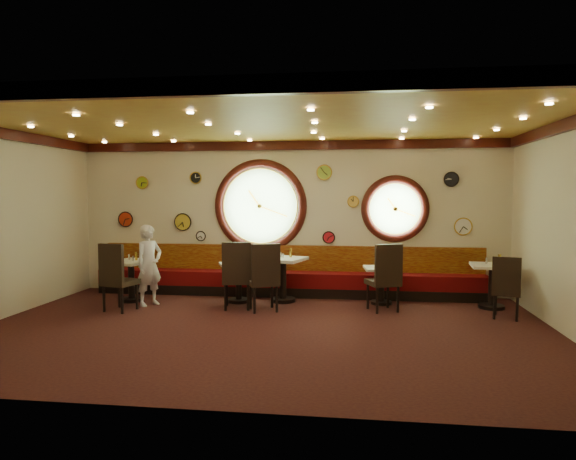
# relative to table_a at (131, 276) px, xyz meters

# --- Properties ---
(floor) EXTENTS (9.00, 6.00, 0.00)m
(floor) POSITION_rel_table_a_xyz_m (2.96, -1.78, -0.51)
(floor) COLOR black
(floor) RESTS_ON ground
(ceiling) EXTENTS (9.00, 6.00, 0.02)m
(ceiling) POSITION_rel_table_a_xyz_m (2.96, -1.78, 2.69)
(ceiling) COLOR gold
(ceiling) RESTS_ON wall_back
(wall_back) EXTENTS (9.00, 0.02, 3.20)m
(wall_back) POSITION_rel_table_a_xyz_m (2.96, 1.22, 1.09)
(wall_back) COLOR #ECE3C6
(wall_back) RESTS_ON floor
(wall_front) EXTENTS (9.00, 0.02, 3.20)m
(wall_front) POSITION_rel_table_a_xyz_m (2.96, -4.78, 1.09)
(wall_front) COLOR #ECE3C6
(wall_front) RESTS_ON floor
(wall_right) EXTENTS (0.02, 6.00, 3.20)m
(wall_right) POSITION_rel_table_a_xyz_m (7.46, -1.78, 1.09)
(wall_right) COLOR #ECE3C6
(wall_right) RESTS_ON floor
(molding_back) EXTENTS (9.00, 0.10, 0.18)m
(molding_back) POSITION_rel_table_a_xyz_m (2.96, 1.17, 2.60)
(molding_back) COLOR #340D09
(molding_back) RESTS_ON wall_back
(molding_front) EXTENTS (9.00, 0.10, 0.18)m
(molding_front) POSITION_rel_table_a_xyz_m (2.96, -4.73, 2.60)
(molding_front) COLOR #340D09
(molding_front) RESTS_ON wall_back
(banquette_base) EXTENTS (8.00, 0.55, 0.20)m
(banquette_base) POSITION_rel_table_a_xyz_m (2.96, 0.94, -0.41)
(banquette_base) COLOR black
(banquette_base) RESTS_ON floor
(banquette_seat) EXTENTS (8.00, 0.55, 0.30)m
(banquette_seat) POSITION_rel_table_a_xyz_m (2.96, 0.94, -0.16)
(banquette_seat) COLOR #54070A
(banquette_seat) RESTS_ON banquette_base
(banquette_back) EXTENTS (8.00, 0.10, 0.55)m
(banquette_back) POSITION_rel_table_a_xyz_m (2.96, 1.16, 0.24)
(banquette_back) COLOR #641207
(banquette_back) RESTS_ON wall_back
(porthole_left_glass) EXTENTS (1.66, 0.02, 1.66)m
(porthole_left_glass) POSITION_rel_table_a_xyz_m (2.36, 1.22, 1.34)
(porthole_left_glass) COLOR #87BC71
(porthole_left_glass) RESTS_ON wall_back
(porthole_left_frame) EXTENTS (1.98, 0.18, 1.98)m
(porthole_left_frame) POSITION_rel_table_a_xyz_m (2.36, 1.20, 1.34)
(porthole_left_frame) COLOR #340D09
(porthole_left_frame) RESTS_ON wall_back
(porthole_left_ring) EXTENTS (1.61, 0.03, 1.61)m
(porthole_left_ring) POSITION_rel_table_a_xyz_m (2.36, 1.17, 1.34)
(porthole_left_ring) COLOR gold
(porthole_left_ring) RESTS_ON wall_back
(porthole_right_glass) EXTENTS (1.10, 0.02, 1.10)m
(porthole_right_glass) POSITION_rel_table_a_xyz_m (5.16, 1.22, 1.29)
(porthole_right_glass) COLOR #87BC71
(porthole_right_glass) RESTS_ON wall_back
(porthole_right_frame) EXTENTS (1.38, 0.18, 1.38)m
(porthole_right_frame) POSITION_rel_table_a_xyz_m (5.16, 1.20, 1.29)
(porthole_right_frame) COLOR #340D09
(porthole_right_frame) RESTS_ON wall_back
(porthole_right_ring) EXTENTS (1.09, 0.03, 1.09)m
(porthole_right_ring) POSITION_rel_table_a_xyz_m (5.16, 1.17, 1.29)
(porthole_right_ring) COLOR gold
(porthole_right_ring) RESTS_ON wall_back
(wall_clock_0) EXTENTS (0.26, 0.03, 0.26)m
(wall_clock_0) POSITION_rel_table_a_xyz_m (-0.24, 1.18, 1.84)
(wall_clock_0) COLOR #ADCA28
(wall_clock_0) RESTS_ON wall_back
(wall_clock_1) EXTENTS (0.24, 0.03, 0.24)m
(wall_clock_1) POSITION_rel_table_a_xyz_m (0.96, 1.18, 1.94)
(wall_clock_1) COLOR black
(wall_clock_1) RESTS_ON wall_back
(wall_clock_2) EXTENTS (0.32, 0.03, 0.32)m
(wall_clock_2) POSITION_rel_table_a_xyz_m (-0.64, 1.18, 1.04)
(wall_clock_2) COLOR red
(wall_clock_2) RESTS_ON wall_back
(wall_clock_3) EXTENTS (0.24, 0.03, 0.24)m
(wall_clock_3) POSITION_rel_table_a_xyz_m (3.81, 1.18, 0.69)
(wall_clock_3) COLOR red
(wall_clock_3) RESTS_ON wall_back
(wall_clock_4) EXTENTS (0.34, 0.03, 0.34)m
(wall_clock_4) POSITION_rel_table_a_xyz_m (6.51, 1.18, 0.94)
(wall_clock_4) COLOR white
(wall_clock_4) RESTS_ON wall_back
(wall_clock_5) EXTENTS (0.30, 0.03, 0.30)m
(wall_clock_5) POSITION_rel_table_a_xyz_m (3.71, 1.18, 2.04)
(wall_clock_5) COLOR #9FC73E
(wall_clock_5) RESTS_ON wall_back
(wall_clock_6) EXTENTS (0.28, 0.03, 0.28)m
(wall_clock_6) POSITION_rel_table_a_xyz_m (6.26, 1.18, 1.89)
(wall_clock_6) COLOR black
(wall_clock_6) RESTS_ON wall_back
(wall_clock_7) EXTENTS (0.36, 0.03, 0.36)m
(wall_clock_7) POSITION_rel_table_a_xyz_m (0.66, 1.18, 0.99)
(wall_clock_7) COLOR gold
(wall_clock_7) RESTS_ON wall_back
(wall_clock_8) EXTENTS (0.22, 0.03, 0.22)m
(wall_clock_8) POSITION_rel_table_a_xyz_m (4.31, 1.18, 1.44)
(wall_clock_8) COLOR gold
(wall_clock_8) RESTS_ON wall_back
(wall_clock_9) EXTENTS (0.20, 0.03, 0.20)m
(wall_clock_9) POSITION_rel_table_a_xyz_m (1.06, 1.18, 0.69)
(wall_clock_9) COLOR white
(wall_clock_9) RESTS_ON wall_back
(table_a) EXTENTS (0.95, 0.95, 0.80)m
(table_a) POSITION_rel_table_a_xyz_m (0.00, 0.00, 0.00)
(table_a) COLOR black
(table_a) RESTS_ON floor
(table_b) EXTENTS (0.90, 0.90, 0.75)m
(table_b) POSITION_rel_table_a_xyz_m (2.11, 0.20, -0.03)
(table_b) COLOR black
(table_b) RESTS_ON floor
(table_c) EXTENTS (0.98, 0.98, 0.86)m
(table_c) POSITION_rel_table_a_xyz_m (2.96, 0.34, 0.04)
(table_c) COLOR black
(table_c) RESTS_ON floor
(table_d) EXTENTS (0.70, 0.70, 0.71)m
(table_d) POSITION_rel_table_a_xyz_m (4.86, 0.37, -0.06)
(table_d) COLOR black
(table_d) RESTS_ON floor
(table_e) EXTENTS (0.81, 0.81, 0.81)m
(table_e) POSITION_rel_table_a_xyz_m (6.86, 0.26, 0.01)
(table_e) COLOR black
(table_e) RESTS_ON floor
(chair_a) EXTENTS (0.63, 0.63, 0.76)m
(chair_a) POSITION_rel_table_a_xyz_m (0.13, -0.92, 0.20)
(chair_a) COLOR black
(chair_a) RESTS_ON floor
(chair_b) EXTENTS (0.61, 0.61, 0.77)m
(chair_b) POSITION_rel_table_a_xyz_m (2.23, -0.46, 0.20)
(chair_b) COLOR black
(chair_b) RESTS_ON floor
(chair_c) EXTENTS (0.67, 0.67, 0.76)m
(chair_c) POSITION_rel_table_a_xyz_m (2.76, -0.57, 0.20)
(chair_c) COLOR black
(chair_c) RESTS_ON floor
(chair_d) EXTENTS (0.67, 0.67, 0.76)m
(chair_d) POSITION_rel_table_a_xyz_m (4.90, -0.30, 0.19)
(chair_d) COLOR black
(chair_d) RESTS_ON floor
(chair_e) EXTENTS (0.56, 0.56, 0.66)m
(chair_e) POSITION_rel_table_a_xyz_m (6.87, -0.59, 0.10)
(chair_e) COLOR black
(chair_e) RESTS_ON floor
(condiment_a_salt) EXTENTS (0.04, 0.04, 0.11)m
(condiment_a_salt) POSITION_rel_table_a_xyz_m (-0.09, 0.11, 0.35)
(condiment_a_salt) COLOR silver
(condiment_a_salt) RESTS_ON table_a
(condiment_b_salt) EXTENTS (0.04, 0.04, 0.10)m
(condiment_b_salt) POSITION_rel_table_a_xyz_m (2.07, 0.26, 0.30)
(condiment_b_salt) COLOR silver
(condiment_b_salt) RESTS_ON table_b
(condiment_c_salt) EXTENTS (0.04, 0.04, 0.10)m
(condiment_c_salt) POSITION_rel_table_a_xyz_m (2.90, 0.43, 0.41)
(condiment_c_salt) COLOR silver
(condiment_c_salt) RESTS_ON table_c
(condiment_d_salt) EXTENTS (0.03, 0.03, 0.09)m
(condiment_d_salt) POSITION_rel_table_a_xyz_m (4.80, 0.45, 0.25)
(condiment_d_salt) COLOR silver
(condiment_d_salt) RESTS_ON table_d
(condiment_a_pepper) EXTENTS (0.04, 0.04, 0.10)m
(condiment_a_pepper) POSITION_rel_table_a_xyz_m (0.08, -0.08, 0.35)
(condiment_a_pepper) COLOR silver
(condiment_a_pepper) RESTS_ON table_a
(condiment_b_pepper) EXTENTS (0.03, 0.03, 0.09)m
(condiment_b_pepper) POSITION_rel_table_a_xyz_m (2.17, 0.12, 0.29)
(condiment_b_pepper) COLOR silver
(condiment_b_pepper) RESTS_ON table_b
(condiment_c_pepper) EXTENTS (0.03, 0.03, 0.09)m
(condiment_c_pepper) POSITION_rel_table_a_xyz_m (2.96, 0.36, 0.40)
(condiment_c_pepper) COLOR silver
(condiment_c_pepper) RESTS_ON table_c
(condiment_d_pepper) EXTENTS (0.03, 0.03, 0.09)m
(condiment_d_pepper) POSITION_rel_table_a_xyz_m (4.88, 0.38, 0.25)
(condiment_d_pepper) COLOR silver
(condiment_d_pepper) RESTS_ON table_d
(condiment_a_bottle) EXTENTS (0.05, 0.05, 0.16)m
(condiment_a_bottle) POSITION_rel_table_a_xyz_m (0.09, 0.05, 0.38)
(condiment_a_bottle) COLOR gold
(condiment_a_bottle) RESTS_ON table_a
(condiment_b_bottle) EXTENTS (0.05, 0.05, 0.16)m
(condiment_b_bottle) POSITION_rel_table_a_xyz_m (2.23, 0.30, 0.33)
(condiment_b_bottle) COLOR gold
(condiment_b_bottle) RESTS_ON table_b
(condiment_c_bottle) EXTENTS (0.05, 0.05, 0.17)m
(condiment_c_bottle) POSITION_rel_table_a_xyz_m (3.10, 0.46, 0.44)
(condiment_c_bottle) COLOR gold
(condiment_c_bottle) RESTS_ON table_c
(condiment_d_bottle) EXTENTS (0.04, 0.04, 0.14)m
(condiment_d_bottle) POSITION_rel_table_a_xyz_m (4.96, 0.41, 0.27)
(condiment_d_bottle) COLOR gold
(condiment_d_bottle) RESTS_ON table_d
(condiment_e_salt) EXTENTS (0.04, 0.04, 0.11)m
(condiment_e_salt) POSITION_rel_table_a_xyz_m (6.77, 0.36, 0.36)
(condiment_e_salt) COLOR silver
(condiment_e_salt) RESTS_ON table_e
(condiment_e_pepper) EXTENTS (0.03, 0.03, 0.09)m
(condiment_e_pepper) POSITION_rel_table_a_xyz_m (6.92, 0.24, 0.35)
(condiment_e_pepper) COLOR silver
(condiment_e_pepper) RESTS_ON table_e
(condiment_e_bottle) EXTENTS (0.06, 0.06, 0.18)m
(condiment_e_bottle) POSITION_rel_table_a_xyz_m (7.00, 0.34, 0.40)
(condiment_e_bottle) COLOR gold
(condiment_e_bottle) RESTS_ON table_e
(waiter) EXTENTS (0.60, 0.66, 1.53)m
(waiter) POSITION_rel_table_a_xyz_m (0.50, -0.30, 0.26)
(waiter) COLOR white
(waiter) RESTS_ON floor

